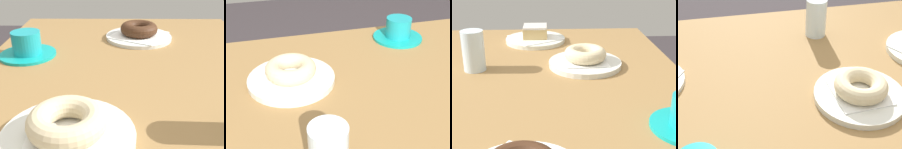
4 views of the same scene
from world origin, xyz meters
TOP-DOWN VIEW (x-y plane):
  - table at (0.00, 0.00)m, footprint 1.22×0.79m
  - plate_sugar_ring at (0.16, -0.12)m, footprint 0.22×0.22m
  - napkin_sugar_ring at (0.16, -0.12)m, footprint 0.13×0.13m
  - donut_sugar_ring at (0.16, -0.12)m, footprint 0.13×0.13m
  - coffee_cup at (-0.20, -0.29)m, footprint 0.15×0.15m

SIDE VIEW (x-z plane):
  - table at x=0.00m, z-range 0.26..0.97m
  - plate_sugar_ring at x=0.16m, z-range 0.71..0.72m
  - napkin_sugar_ring at x=0.16m, z-range 0.72..0.72m
  - coffee_cup at x=-0.20m, z-range 0.70..0.77m
  - donut_sugar_ring at x=0.16m, z-range 0.72..0.76m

